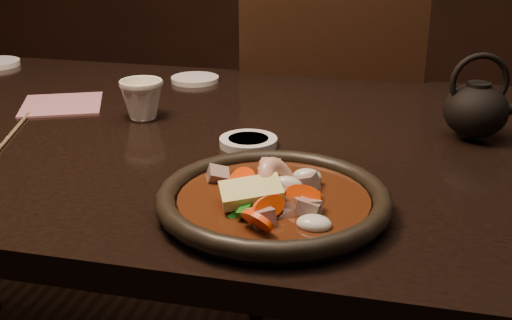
% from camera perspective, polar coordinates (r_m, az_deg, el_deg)
% --- Properties ---
extents(table, '(1.60, 0.90, 0.75)m').
position_cam_1_polar(table, '(1.18, -8.69, -0.65)').
color(table, black).
rests_on(table, floor).
extents(chair, '(0.45, 0.45, 0.94)m').
position_cam_1_polar(chair, '(1.70, 6.75, 0.63)').
color(chair, black).
rests_on(chair, floor).
extents(plate, '(0.30, 0.30, 0.03)m').
position_cam_1_polar(plate, '(0.82, 1.58, -3.62)').
color(plate, black).
rests_on(plate, table).
extents(stirfry, '(0.19, 0.21, 0.07)m').
position_cam_1_polar(stirfry, '(0.82, 1.64, -3.19)').
color(stirfry, '#39190A').
rests_on(stirfry, plate).
extents(soy_dish, '(0.09, 0.09, 0.01)m').
position_cam_1_polar(soy_dish, '(1.05, -0.68, 1.62)').
color(soy_dish, silver).
rests_on(soy_dish, table).
extents(saucer_right, '(0.11, 0.11, 0.01)m').
position_cam_1_polar(saucer_right, '(1.45, -5.45, 7.17)').
color(saucer_right, silver).
rests_on(saucer_right, table).
extents(tea_cup, '(0.08, 0.08, 0.08)m').
position_cam_1_polar(tea_cup, '(1.19, -10.11, 5.43)').
color(tea_cup, white).
rests_on(tea_cup, table).
extents(chopsticks, '(0.07, 0.21, 0.01)m').
position_cam_1_polar(chopsticks, '(1.19, -20.67, 2.51)').
color(chopsticks, tan).
rests_on(chopsticks, table).
extents(napkin, '(0.20, 0.20, 0.00)m').
position_cam_1_polar(napkin, '(1.32, -16.87, 4.74)').
color(napkin, '#9A5F6A').
rests_on(napkin, table).
extents(teapot, '(0.13, 0.11, 0.14)m').
position_cam_1_polar(teapot, '(1.13, 19.01, 4.43)').
color(teapot, black).
rests_on(teapot, table).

